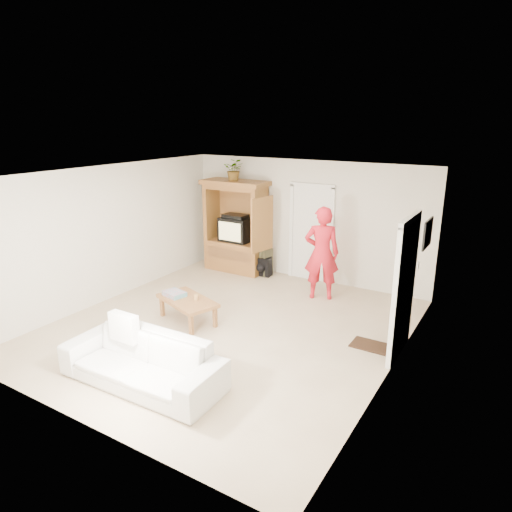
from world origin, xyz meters
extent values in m
plane|color=tan|center=(0.00, 0.00, 0.00)|extent=(6.00, 6.00, 0.00)
plane|color=white|center=(0.00, 0.00, 2.60)|extent=(6.00, 6.00, 0.00)
plane|color=silver|center=(0.00, 3.00, 1.30)|extent=(5.50, 0.00, 5.50)
plane|color=silver|center=(0.00, -3.00, 1.30)|extent=(5.50, 0.00, 5.50)
plane|color=silver|center=(-2.75, 0.00, 1.30)|extent=(0.00, 6.00, 6.00)
plane|color=silver|center=(2.75, 0.00, 1.30)|extent=(0.00, 6.00, 6.00)
cube|color=#9C5D30|center=(-1.60, 2.65, 0.35)|extent=(1.40, 0.60, 0.70)
cube|color=#9C5D30|center=(-2.25, 2.65, 1.30)|extent=(0.10, 0.60, 1.20)
cube|color=#9C5D30|center=(-0.95, 2.65, 1.30)|extent=(0.10, 0.60, 1.20)
cube|color=#9C5D30|center=(-1.60, 2.92, 1.30)|extent=(1.40, 0.06, 1.20)
cube|color=#9C5D30|center=(-1.60, 2.65, 1.95)|extent=(1.40, 0.60, 0.10)
cube|color=#9C5D30|center=(-1.60, 2.65, 2.05)|extent=(1.52, 0.68, 0.10)
cube|color=#9C5D30|center=(-0.62, 2.18, 1.30)|extent=(0.16, 0.67, 1.15)
cube|color=black|center=(-1.60, 2.68, 0.97)|extent=(0.70, 0.52, 0.55)
cube|color=tan|center=(-1.60, 2.41, 0.98)|extent=(0.58, 0.02, 0.42)
cube|color=black|center=(-1.60, 2.65, 1.29)|extent=(0.55, 0.35, 0.08)
cube|color=olive|center=(-1.60, 2.37, 0.45)|extent=(1.19, 0.03, 0.25)
cube|color=white|center=(0.15, 2.97, 1.02)|extent=(0.85, 0.05, 2.04)
cube|color=black|center=(2.73, 0.60, 1.02)|extent=(0.05, 0.90, 2.04)
cube|color=black|center=(2.73, 1.90, 1.60)|extent=(0.03, 0.60, 0.48)
cube|color=#382316|center=(2.30, 0.60, 0.01)|extent=(0.60, 0.40, 0.02)
imported|color=#4C7238|center=(-1.60, 2.63, 2.34)|extent=(0.54, 0.50, 0.48)
imported|color=red|center=(0.80, 2.06, 0.92)|extent=(0.79, 0.67, 1.85)
imported|color=silver|center=(-0.01, -2.00, 0.33)|extent=(2.29, 0.94, 0.66)
cube|color=olive|center=(-0.74, -0.17, 0.39)|extent=(1.27, 0.96, 0.06)
cube|color=olive|center=(-1.28, -0.23, 0.18)|extent=(0.08, 0.08, 0.36)
cube|color=olive|center=(-1.13, 0.22, 0.18)|extent=(0.08, 0.08, 0.36)
cube|color=olive|center=(-0.35, -0.55, 0.18)|extent=(0.08, 0.08, 0.36)
cube|color=olive|center=(-0.19, -0.11, 0.18)|extent=(0.08, 0.08, 0.36)
cube|color=#DB4963|center=(-1.03, -0.17, 0.46)|extent=(0.44, 0.36, 0.08)
cylinder|color=tan|center=(-0.59, -0.12, 0.47)|extent=(0.08, 0.08, 0.10)
camera|label=1|loc=(4.09, -5.84, 3.43)|focal=32.00mm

